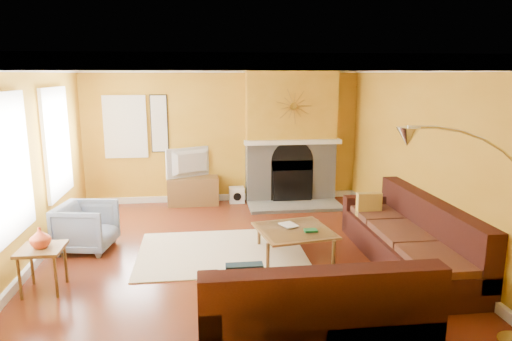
{
  "coord_description": "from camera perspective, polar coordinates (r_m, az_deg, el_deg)",
  "views": [
    {
      "loc": [
        -0.47,
        -6.14,
        2.56
      ],
      "look_at": [
        0.35,
        0.4,
        1.16
      ],
      "focal_mm": 32.0,
      "sensor_mm": 36.0,
      "label": 1
    }
  ],
  "objects": [
    {
      "name": "floor",
      "position": [
        6.68,
        -2.57,
        -10.66
      ],
      "size": [
        5.5,
        6.0,
        0.02
      ],
      "primitive_type": "cube",
      "color": "maroon",
      "rests_on": "ground"
    },
    {
      "name": "ceiling",
      "position": [
        6.16,
        -2.82,
        13.38
      ],
      "size": [
        5.5,
        6.0,
        0.02
      ],
      "primitive_type": "cube",
      "color": "white",
      "rests_on": "ground"
    },
    {
      "name": "wall_back",
      "position": [
        9.25,
        -4.15,
        4.44
      ],
      "size": [
        5.5,
        0.02,
        2.7
      ],
      "primitive_type": "cube",
      "color": "gold",
      "rests_on": "ground"
    },
    {
      "name": "wall_front",
      "position": [
        3.39,
        1.34,
        -8.89
      ],
      "size": [
        5.5,
        0.02,
        2.7
      ],
      "primitive_type": "cube",
      "color": "gold",
      "rests_on": "ground"
    },
    {
      "name": "wall_left",
      "position": [
        6.67,
        -27.06,
        0.21
      ],
      "size": [
        0.02,
        6.0,
        2.7
      ],
      "primitive_type": "cube",
      "color": "gold",
      "rests_on": "ground"
    },
    {
      "name": "wall_right",
      "position": [
        7.05,
        20.3,
        1.36
      ],
      "size": [
        0.02,
        6.0,
        2.7
      ],
      "primitive_type": "cube",
      "color": "gold",
      "rests_on": "ground"
    },
    {
      "name": "baseboard",
      "position": [
        6.65,
        -2.58,
        -10.1
      ],
      "size": [
        5.5,
        6.0,
        0.12
      ],
      "primitive_type": null,
      "color": "white",
      "rests_on": "floor"
    },
    {
      "name": "crown_molding",
      "position": [
        6.16,
        -2.81,
        12.73
      ],
      "size": [
        5.5,
        6.0,
        0.12
      ],
      "primitive_type": null,
      "color": "white",
      "rests_on": "ceiling"
    },
    {
      "name": "window_left_near",
      "position": [
        7.85,
        -23.74,
        3.22
      ],
      "size": [
        0.06,
        1.22,
        1.72
      ],
      "primitive_type": "cube",
      "color": "white",
      "rests_on": "wall_left"
    },
    {
      "name": "window_left_far",
      "position": [
        6.08,
        -28.71,
        0.46
      ],
      "size": [
        0.06,
        1.22,
        1.72
      ],
      "primitive_type": "cube",
      "color": "white",
      "rests_on": "wall_left"
    },
    {
      "name": "window_back",
      "position": [
        9.27,
        -16.01,
        5.27
      ],
      "size": [
        0.82,
        0.06,
        1.22
      ],
      "primitive_type": "cube",
      "color": "white",
      "rests_on": "wall_back"
    },
    {
      "name": "wall_art",
      "position": [
        9.2,
        -12.0,
        5.74
      ],
      "size": [
        0.34,
        0.04,
        1.14
      ],
      "primitive_type": "cube",
      "color": "white",
      "rests_on": "wall_back"
    },
    {
      "name": "fireplace",
      "position": [
        9.21,
        4.36,
        4.41
      ],
      "size": [
        1.8,
        0.4,
        2.7
      ],
      "primitive_type": null,
      "color": "#9A9891",
      "rests_on": "floor"
    },
    {
      "name": "mantel",
      "position": [
        8.99,
        4.65,
        3.57
      ],
      "size": [
        1.92,
        0.22,
        0.08
      ],
      "primitive_type": "cube",
      "color": "white",
      "rests_on": "fireplace"
    },
    {
      "name": "hearth",
      "position": [
        8.95,
        4.92,
        -4.47
      ],
      "size": [
        1.8,
        0.7,
        0.06
      ],
      "primitive_type": "cube",
      "color": "#9A9891",
      "rests_on": "floor"
    },
    {
      "name": "sunburst",
      "position": [
        8.92,
        4.72,
        8.03
      ],
      "size": [
        0.7,
        0.04,
        0.7
      ],
      "primitive_type": null,
      "color": "olive",
      "rests_on": "fireplace"
    },
    {
      "name": "rug",
      "position": [
        6.8,
        -4.37,
        -10.08
      ],
      "size": [
        2.4,
        1.8,
        0.02
      ],
      "primitive_type": "cube",
      "color": "beige",
      "rests_on": "floor"
    },
    {
      "name": "sectional_sofa",
      "position": [
        5.85,
        9.21,
        -9.3
      ],
      "size": [
        3.27,
        3.56,
        0.9
      ],
      "primitive_type": null,
      "color": "#391612",
      "rests_on": "floor"
    },
    {
      "name": "coffee_table",
      "position": [
        6.64,
        4.79,
        -8.89
      ],
      "size": [
        1.15,
        1.15,
        0.4
      ],
      "primitive_type": null,
      "rotation": [
        0.0,
        0.0,
        0.17
      ],
      "color": "white",
      "rests_on": "floor"
    },
    {
      "name": "media_console",
      "position": [
        9.19,
        -7.84,
        -2.53
      ],
      "size": [
        1.0,
        0.45,
        0.55
      ],
      "primitive_type": "cube",
      "color": "brown",
      "rests_on": "floor"
    },
    {
      "name": "tv",
      "position": [
        9.06,
        -7.95,
        0.96
      ],
      "size": [
        0.97,
        0.58,
        0.59
      ],
      "primitive_type": "imported",
      "rotation": [
        0.0,
        0.0,
        3.6
      ],
      "color": "black",
      "rests_on": "media_console"
    },
    {
      "name": "subwoofer",
      "position": [
        9.29,
        -2.43,
        -3.05
      ],
      "size": [
        0.3,
        0.3,
        0.3
      ],
      "primitive_type": "cube",
      "color": "white",
      "rests_on": "floor"
    },
    {
      "name": "armchair",
      "position": [
        7.2,
        -20.44,
        -6.62
      ],
      "size": [
        0.9,
        0.88,
        0.71
      ],
      "primitive_type": "imported",
      "rotation": [
        0.0,
        0.0,
        1.4
      ],
      "color": "gray",
      "rests_on": "floor"
    },
    {
      "name": "side_table",
      "position": [
        6.12,
        -25.04,
        -11.12
      ],
      "size": [
        0.51,
        0.51,
        0.55
      ],
      "primitive_type": null,
      "rotation": [
        0.0,
        0.0,
        -0.01
      ],
      "color": "brown",
      "rests_on": "floor"
    },
    {
      "name": "vase",
      "position": [
        5.98,
        -25.38,
        -7.58
      ],
      "size": [
        0.3,
        0.3,
        0.25
      ],
      "primitive_type": "imported",
      "rotation": [
        0.0,
        0.0,
        -0.28
      ],
      "color": "#E9542A",
      "rests_on": "side_table"
    },
    {
      "name": "book",
      "position": [
        6.63,
        3.37,
        -6.96
      ],
      "size": [
        0.28,
        0.32,
        0.03
      ],
      "primitive_type": "imported",
      "rotation": [
        0.0,
        0.0,
        0.35
      ],
      "color": "white",
      "rests_on": "coffee_table"
    },
    {
      "name": "arc_lamp",
      "position": [
        4.56,
        25.37,
        -8.4
      ],
      "size": [
        1.35,
        0.36,
        2.12
      ],
      "primitive_type": null,
      "color": "silver",
      "rests_on": "floor"
    }
  ]
}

